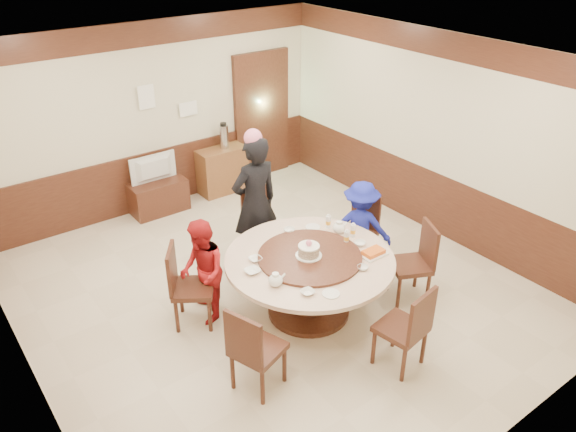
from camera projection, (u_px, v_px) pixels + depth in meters
room at (271, 213)px, 6.41m from camera, size 6.00×6.04×2.84m
banquet_table at (309, 274)px, 6.29m from camera, size 1.89×1.89×0.78m
chair_0 at (356, 243)px, 7.31m from camera, size 0.54×0.53×0.97m
chair_1 at (262, 237)px, 7.44m from camera, size 0.51×0.52×0.97m
chair_2 at (192, 299)px, 6.26m from camera, size 0.61×0.61×0.97m
chair_3 at (257, 362)px, 5.39m from camera, size 0.56×0.56×0.97m
chair_4 at (401, 341)px, 5.66m from camera, size 0.50×0.51×0.97m
chair_5 at (410, 275)px, 6.67m from camera, size 0.59×0.59×0.97m
person_standing at (255, 203)px, 7.03m from camera, size 0.65×0.43×1.78m
person_red at (202, 272)px, 6.18m from camera, size 0.63×0.71×1.24m
person_blue at (360, 227)px, 7.06m from camera, size 0.87×0.90×1.23m
birthday_cake at (309, 250)px, 6.14m from camera, size 0.29×0.29×0.20m
teapot_left at (276, 280)px, 5.71m from camera, size 0.17×0.15×0.13m
teapot_right at (339, 228)px, 6.65m from camera, size 0.17×0.15×0.13m
bowl_0 at (255, 259)px, 6.13m from camera, size 0.14×0.14×0.03m
bowl_1 at (363, 268)px, 5.98m from camera, size 0.12×0.12×0.04m
bowl_2 at (307, 292)px, 5.60m from camera, size 0.14×0.14×0.03m
bowl_3 at (360, 244)px, 6.41m from camera, size 0.13×0.13×0.04m
bowl_4 at (252, 271)px, 5.92m from camera, size 0.16×0.16×0.04m
bowl_5 at (289, 230)px, 6.68m from camera, size 0.13×0.13×0.04m
saucer_near at (331, 294)px, 5.60m from camera, size 0.18×0.18×0.01m
saucer_far at (313, 227)px, 6.77m from camera, size 0.18×0.18×0.01m
shrimp_platter at (373, 253)px, 6.22m from camera, size 0.30×0.20×0.06m
bottle_0 at (347, 237)px, 6.42m from camera, size 0.06×0.06×0.16m
bottle_1 at (353, 231)px, 6.55m from camera, size 0.06×0.06×0.16m
bottle_2 at (328, 222)px, 6.74m from camera, size 0.06×0.06×0.16m
tv_stand at (159, 197)px, 8.62m from camera, size 0.85×0.45×0.50m
television at (155, 169)px, 8.40m from camera, size 0.72×0.10×0.42m
side_cabinet at (222, 170)px, 9.20m from camera, size 0.80×0.40×0.75m
thermos at (224, 137)px, 8.96m from camera, size 0.15×0.15×0.38m
notice_left at (146, 97)px, 8.10m from camera, size 0.25×0.00×0.35m
notice_right at (188, 109)px, 8.58m from camera, size 0.30×0.00×0.22m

